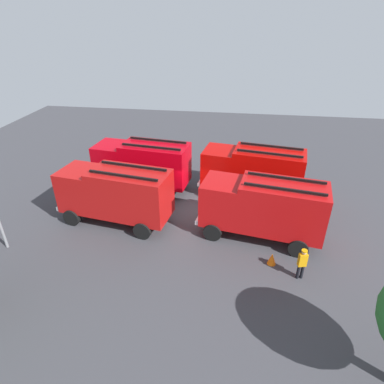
% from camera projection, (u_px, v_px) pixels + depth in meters
% --- Properties ---
extents(ground_plane, '(50.07, 50.07, 0.00)m').
position_uv_depth(ground_plane, '(192.00, 210.00, 22.33)').
color(ground_plane, '#38383D').
extents(fire_truck_0, '(7.50, 3.68, 3.88)m').
position_uv_depth(fire_truck_0, '(253.00, 170.00, 22.93)').
color(fire_truck_0, '#B70705').
rests_on(fire_truck_0, ground).
extents(fire_truck_1, '(7.44, 3.46, 3.88)m').
position_uv_depth(fire_truck_1, '(143.00, 163.00, 23.94)').
color(fire_truck_1, '#BB030F').
rests_on(fire_truck_1, ground).
extents(fire_truck_2, '(7.50, 3.71, 3.88)m').
position_uv_depth(fire_truck_2, '(263.00, 206.00, 18.64)').
color(fire_truck_2, '#B30D0E').
rests_on(fire_truck_2, ground).
extents(fire_truck_3, '(7.49, 3.63, 3.88)m').
position_uv_depth(fire_truck_3, '(116.00, 193.00, 20.05)').
color(fire_truck_3, '#AD1010').
rests_on(fire_truck_3, ground).
extents(firefighter_0, '(0.46, 0.33, 1.80)m').
position_uv_depth(firefighter_0, '(302.00, 263.00, 16.11)').
color(firefighter_0, black).
rests_on(firefighter_0, ground).
extents(firefighter_1, '(0.48, 0.43, 1.81)m').
position_uv_depth(firefighter_1, '(258.00, 203.00, 21.08)').
color(firefighter_1, black).
rests_on(firefighter_1, ground).
extents(traffic_cone_0, '(0.48, 0.48, 0.68)m').
position_uv_depth(traffic_cone_0, '(272.00, 259.00, 17.37)').
color(traffic_cone_0, '#F2600C').
rests_on(traffic_cone_0, ground).
extents(traffic_cone_1, '(0.47, 0.47, 0.67)m').
position_uv_depth(traffic_cone_1, '(236.00, 180.00, 25.57)').
color(traffic_cone_1, '#F2600C').
rests_on(traffic_cone_1, ground).
extents(traffic_cone_2, '(0.49, 0.49, 0.70)m').
position_uv_depth(traffic_cone_2, '(135.00, 170.00, 27.13)').
color(traffic_cone_2, '#F2600C').
rests_on(traffic_cone_2, ground).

